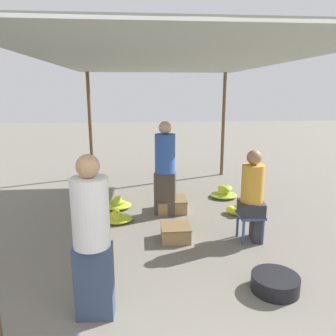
{
  "coord_description": "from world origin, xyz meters",
  "views": [
    {
      "loc": [
        -0.43,
        -2.02,
        2.06
      ],
      "look_at": [
        0.0,
        2.99,
        0.87
      ],
      "focal_mm": 35.0,
      "sensor_mm": 36.0,
      "label": 1
    }
  ],
  "objects": [
    {
      "name": "stool",
      "position": [
        1.08,
        2.12,
        0.32
      ],
      "size": [
        0.34,
        0.34,
        0.39
      ],
      "color": "#384C84",
      "rests_on": "ground"
    },
    {
      "name": "canopy_tarp",
      "position": [
        0.0,
        3.05,
        2.49
      ],
      "size": [
        3.58,
        5.9,
        0.04
      ],
      "primitive_type": "cube",
      "color": "#9EA399",
      "rests_on": "canopy_post_front_left"
    },
    {
      "name": "crate_near",
      "position": [
        0.09,
        3.38,
        0.12
      ],
      "size": [
        0.51,
        0.51,
        0.23
      ],
      "color": "#9E7A4C",
      "rests_on": "ground"
    },
    {
      "name": "crate_mid",
      "position": [
        0.04,
        2.23,
        0.11
      ],
      "size": [
        0.41,
        0.41,
        0.21
      ],
      "color": "#9E7A4C",
      "rests_on": "ground"
    },
    {
      "name": "banana_pile_right_1",
      "position": [
        1.18,
        4.01,
        0.09
      ],
      "size": [
        0.52,
        0.46,
        0.24
      ],
      "color": "#CCD628",
      "rests_on": "ground"
    },
    {
      "name": "vendor_foreground",
      "position": [
        -0.87,
        0.7,
        0.8
      ],
      "size": [
        0.35,
        0.34,
        1.54
      ],
      "color": "#384766",
      "rests_on": "ground"
    },
    {
      "name": "canopy_post_back_left",
      "position": [
        -1.59,
        5.8,
        1.24
      ],
      "size": [
        0.08,
        0.08,
        2.47
      ],
      "primitive_type": "cylinder",
      "color": "brown",
      "rests_on": "ground"
    },
    {
      "name": "vendor_seated",
      "position": [
        1.09,
        2.13,
        0.67
      ],
      "size": [
        0.38,
        0.38,
        1.29
      ],
      "color": "#2D2D33",
      "rests_on": "ground"
    },
    {
      "name": "banana_pile_left_0",
      "position": [
        -0.86,
        2.98,
        0.06
      ],
      "size": [
        0.56,
        0.48,
        0.14
      ],
      "color": "#89BB34",
      "rests_on": "ground"
    },
    {
      "name": "banana_pile_left_1",
      "position": [
        -0.88,
        3.59,
        0.07
      ],
      "size": [
        0.56,
        0.44,
        0.22
      ],
      "color": "#B5CD2C",
      "rests_on": "ground"
    },
    {
      "name": "shopper_walking_mid",
      "position": [
        -0.03,
        3.23,
        0.82
      ],
      "size": [
        0.4,
        0.4,
        1.58
      ],
      "color": "#4C4238",
      "rests_on": "ground"
    },
    {
      "name": "banana_pile_right_0",
      "position": [
        1.24,
        3.12,
        0.07
      ],
      "size": [
        0.5,
        0.47,
        0.18
      ],
      "color": "yellow",
      "rests_on": "ground"
    },
    {
      "name": "canopy_post_back_right",
      "position": [
        1.59,
        5.8,
        1.24
      ],
      "size": [
        0.08,
        0.08,
        2.47
      ],
      "primitive_type": "cylinder",
      "color": "brown",
      "rests_on": "ground"
    },
    {
      "name": "basin_black",
      "position": [
        0.96,
        0.94,
        0.09
      ],
      "size": [
        0.5,
        0.5,
        0.17
      ],
      "color": "black",
      "rests_on": "ground"
    }
  ]
}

